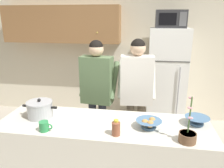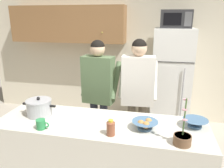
{
  "view_description": "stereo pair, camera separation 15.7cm",
  "coord_description": "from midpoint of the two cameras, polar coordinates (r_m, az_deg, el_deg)",
  "views": [
    {
      "loc": [
        0.41,
        -2.0,
        1.96
      ],
      "look_at": [
        0.0,
        0.55,
        1.17
      ],
      "focal_mm": 35.49,
      "sensor_mm": 36.0,
      "label": 1
    },
    {
      "loc": [
        0.56,
        -1.97,
        1.96
      ],
      "look_at": [
        0.0,
        0.55,
        1.17
      ],
      "focal_mm": 35.49,
      "sensor_mm": 36.0,
      "label": 2
    }
  ],
  "objects": [
    {
      "name": "back_wall_unit",
      "position": [
        4.33,
        -0.82,
        9.7
      ],
      "size": [
        6.0,
        0.48,
        2.6
      ],
      "color": "beige",
      "rests_on": "ground"
    },
    {
      "name": "kitchen_island",
      "position": [
        2.53,
        -3.97,
        -19.34
      ],
      "size": [
        2.16,
        0.68,
        0.92
      ],
      "primitive_type": "cube",
      "color": "silver",
      "rests_on": "ground"
    },
    {
      "name": "refrigerator",
      "position": [
        3.99,
        12.66,
        1.03
      ],
      "size": [
        0.64,
        0.68,
        1.78
      ],
      "color": "white",
      "rests_on": "ground"
    },
    {
      "name": "microwave",
      "position": [
        3.82,
        13.7,
        15.97
      ],
      "size": [
        0.48,
        0.37,
        0.28
      ],
      "color": "#2D2D30",
      "rests_on": "refrigerator"
    },
    {
      "name": "person_near_pot",
      "position": [
        3.04,
        -5.34,
        -0.55
      ],
      "size": [
        0.54,
        0.46,
        1.67
      ],
      "color": "#33384C",
      "rests_on": "ground"
    },
    {
      "name": "person_by_sink",
      "position": [
        2.97,
        4.85,
        -0.61
      ],
      "size": [
        0.53,
        0.44,
        1.7
      ],
      "color": "#726656",
      "rests_on": "ground"
    },
    {
      "name": "cooking_pot",
      "position": [
        2.52,
        -19.8,
        -6.18
      ],
      "size": [
        0.38,
        0.27,
        0.21
      ],
      "color": "#ADAFB5",
      "rests_on": "kitchen_island"
    },
    {
      "name": "coffee_mug",
      "position": [
        2.24,
        -19.03,
        -10.28
      ],
      "size": [
        0.13,
        0.09,
        0.1
      ],
      "color": "#2D8C4C",
      "rests_on": "kitchen_island"
    },
    {
      "name": "bread_bowl",
      "position": [
        2.19,
        7.41,
        -10.03
      ],
      "size": [
        0.25,
        0.25,
        0.1
      ],
      "color": "#4C7299",
      "rests_on": "kitchen_island"
    },
    {
      "name": "empty_bowl",
      "position": [
        2.36,
        19.27,
        -8.83
      ],
      "size": [
        0.24,
        0.24,
        0.08
      ],
      "color": "#4C7299",
      "rests_on": "kitchen_island"
    },
    {
      "name": "bottle_near_edge",
      "position": [
        2.04,
        -1.21,
        -11.19
      ],
      "size": [
        0.08,
        0.08,
        0.15
      ],
      "color": "brown",
      "rests_on": "kitchen_island"
    },
    {
      "name": "potted_orchid",
      "position": [
        2.02,
        16.75,
        -12.68
      ],
      "size": [
        0.15,
        0.15,
        0.42
      ],
      "color": "brown",
      "rests_on": "kitchen_island"
    }
  ]
}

